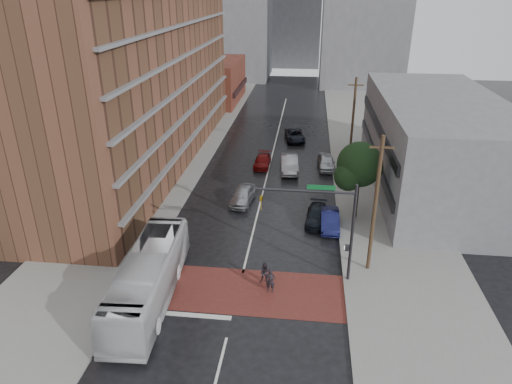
% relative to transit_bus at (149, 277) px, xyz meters
% --- Properties ---
extents(ground, '(160.00, 160.00, 0.00)m').
position_rel_transit_bus_xyz_m(ground, '(5.50, 1.00, -1.65)').
color(ground, black).
rests_on(ground, ground).
extents(crosswalk, '(14.00, 5.00, 0.02)m').
position_rel_transit_bus_xyz_m(crosswalk, '(5.50, 1.50, -1.64)').
color(crosswalk, maroon).
rests_on(crosswalk, ground).
extents(sidewalk_west, '(9.00, 90.00, 0.15)m').
position_rel_transit_bus_xyz_m(sidewalk_west, '(-6.00, 26.00, -1.58)').
color(sidewalk_west, gray).
rests_on(sidewalk_west, ground).
extents(sidewalk_east, '(9.00, 90.00, 0.15)m').
position_rel_transit_bus_xyz_m(sidewalk_east, '(17.00, 26.00, -1.58)').
color(sidewalk_east, gray).
rests_on(sidewalk_east, ground).
extents(apartment_block, '(10.00, 44.00, 28.00)m').
position_rel_transit_bus_xyz_m(apartment_block, '(-8.50, 25.00, 12.35)').
color(apartment_block, brown).
rests_on(apartment_block, ground).
extents(storefront_west, '(8.00, 16.00, 7.00)m').
position_rel_transit_bus_xyz_m(storefront_west, '(-6.50, 55.00, 1.85)').
color(storefront_west, brown).
rests_on(storefront_west, ground).
extents(building_east, '(11.00, 26.00, 9.00)m').
position_rel_transit_bus_xyz_m(building_east, '(22.00, 21.00, 2.85)').
color(building_east, gray).
rests_on(building_east, ground).
extents(distant_tower_center, '(12.00, 10.00, 24.00)m').
position_rel_transit_bus_xyz_m(distant_tower_center, '(5.50, 96.00, 10.35)').
color(distant_tower_center, gray).
rests_on(distant_tower_center, ground).
extents(street_tree, '(4.20, 4.10, 6.90)m').
position_rel_transit_bus_xyz_m(street_tree, '(14.02, 13.03, 3.08)').
color(street_tree, '#332319').
rests_on(street_tree, ground).
extents(signal_mast, '(6.50, 0.30, 7.20)m').
position_rel_transit_bus_xyz_m(signal_mast, '(11.35, 3.50, 3.08)').
color(signal_mast, '#2D2D33').
rests_on(signal_mast, ground).
extents(utility_pole_near, '(1.60, 0.26, 10.00)m').
position_rel_transit_bus_xyz_m(utility_pole_near, '(14.30, 5.00, 3.48)').
color(utility_pole_near, '#473321').
rests_on(utility_pole_near, ground).
extents(utility_pole_far, '(1.60, 0.26, 10.00)m').
position_rel_transit_bus_xyz_m(utility_pole_far, '(14.30, 25.00, 3.48)').
color(utility_pole_far, '#473321').
rests_on(utility_pole_far, ground).
extents(transit_bus, '(3.45, 12.02, 3.31)m').
position_rel_transit_bus_xyz_m(transit_bus, '(0.00, 0.00, 0.00)').
color(transit_bus, silver).
rests_on(transit_bus, ground).
extents(pedestrian_a, '(0.65, 0.46, 1.72)m').
position_rel_transit_bus_xyz_m(pedestrian_a, '(7.63, 1.64, -0.80)').
color(pedestrian_a, black).
rests_on(pedestrian_a, ground).
extents(pedestrian_b, '(0.76, 0.60, 1.55)m').
position_rel_transit_bus_xyz_m(pedestrian_b, '(7.18, 2.60, -0.88)').
color(pedestrian_b, '#252026').
rests_on(pedestrian_b, ground).
extents(car_travel_a, '(2.31, 4.69, 1.54)m').
position_rel_transit_bus_xyz_m(car_travel_a, '(3.87, 14.94, -0.89)').
color(car_travel_a, '#ABAEB3').
rests_on(car_travel_a, ground).
extents(car_travel_b, '(2.23, 5.32, 1.71)m').
position_rel_transit_bus_xyz_m(car_travel_b, '(7.79, 23.47, -0.80)').
color(car_travel_b, '#9FA0A6').
rests_on(car_travel_b, ground).
extents(car_travel_c, '(1.79, 4.23, 1.22)m').
position_rel_transit_bus_xyz_m(car_travel_c, '(4.71, 24.52, -1.05)').
color(car_travel_c, maroon).
rests_on(car_travel_c, ground).
extents(suv_travel, '(3.06, 5.29, 1.39)m').
position_rel_transit_bus_xyz_m(suv_travel, '(7.97, 34.31, -0.96)').
color(suv_travel, black).
rests_on(suv_travel, ground).
extents(car_parked_near, '(1.54, 4.32, 1.42)m').
position_rel_transit_bus_xyz_m(car_parked_near, '(11.77, 11.00, -0.94)').
color(car_parked_near, '#131745').
rests_on(car_parked_near, ground).
extents(car_parked_mid, '(2.14, 4.49, 1.26)m').
position_rel_transit_bus_xyz_m(car_parked_mid, '(10.70, 11.82, -1.02)').
color(car_parked_mid, black).
rests_on(car_parked_mid, ground).
extents(car_parked_far, '(2.08, 4.58, 1.53)m').
position_rel_transit_bus_xyz_m(car_parked_far, '(11.80, 24.67, -0.89)').
color(car_parked_far, '#A8ACB0').
rests_on(car_parked_far, ground).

